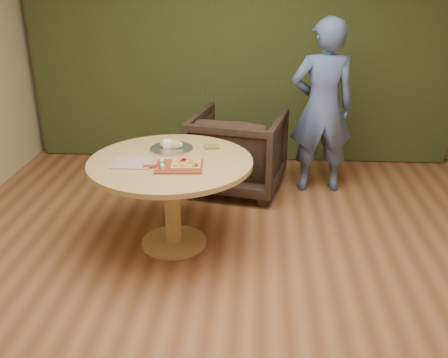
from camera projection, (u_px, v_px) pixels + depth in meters
The scene contains 12 objects.
room_shell at pixel (223, 105), 2.88m from camera, with size 5.04×6.04×2.84m.
curtain at pixel (242, 39), 5.54m from camera, with size 4.80×0.14×2.78m, color #2A3719.
pedestal_table at pixel (171, 177), 3.94m from camera, with size 1.29×1.29×0.75m.
pizza_paddle at pixel (178, 167), 3.74m from camera, with size 0.46×0.30×0.01m.
flatbread_pizza at pixel (186, 164), 3.73m from camera, with size 0.24×0.24×0.04m.
cutlery_roll at pixel (162, 164), 3.72m from camera, with size 0.07×0.20×0.03m.
newspaper at pixel (133, 163), 3.81m from camera, with size 0.30×0.25×0.01m, color silver.
serving_tray at pixel (172, 149), 4.10m from camera, with size 0.36×0.36×0.02m.
bread_roll at pixel (170, 144), 4.09m from camera, with size 0.19×0.09×0.09m.
green_packet at pixel (212, 147), 4.14m from camera, with size 0.12×0.10×0.02m, color #545A28.
armchair at pixel (238, 148), 5.05m from camera, with size 0.87×0.82×0.90m, color black.
person_standing at pixel (322, 108), 4.88m from camera, with size 0.63×0.41×1.73m, color #4A639C.
Camera 1 is at (0.20, -2.80, 2.14)m, focal length 40.00 mm.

